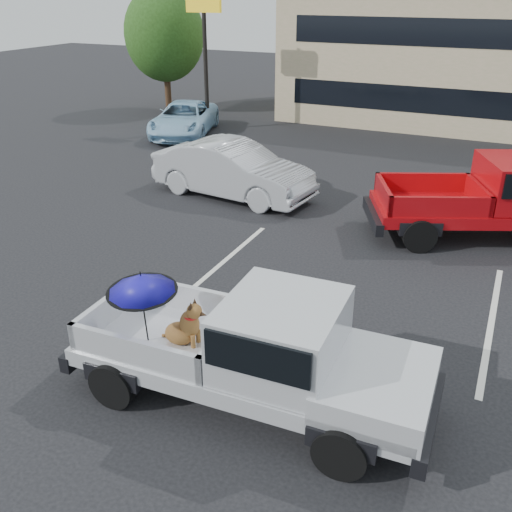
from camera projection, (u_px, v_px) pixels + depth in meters
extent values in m
plane|color=black|center=(311.00, 339.00, 10.58)|extent=(90.00, 90.00, 0.00)
cube|color=silver|center=(219.00, 266.00, 13.35)|extent=(0.12, 5.00, 0.01)
cube|color=silver|center=(491.00, 323.00, 11.07)|extent=(0.12, 5.00, 0.01)
cube|color=black|center=(502.00, 106.00, 23.11)|extent=(18.00, 0.08, 1.10)
cylinder|color=black|center=(206.00, 60.00, 24.54)|extent=(0.18, 0.18, 6.00)
cylinder|color=#332114|center=(168.00, 87.00, 29.28)|extent=(0.32, 0.32, 2.42)
ellipsoid|color=#214513|center=(164.00, 34.00, 28.20)|extent=(3.96, 3.96, 4.55)
cylinder|color=black|center=(114.00, 384.00, 8.79)|extent=(0.77, 0.30, 0.76)
cylinder|color=black|center=(175.00, 325.00, 10.32)|extent=(0.77, 0.30, 0.76)
cylinder|color=black|center=(341.00, 452.00, 7.52)|extent=(0.77, 0.30, 0.76)
cylinder|color=black|center=(372.00, 373.00, 9.05)|extent=(0.77, 0.30, 0.76)
cube|color=silver|center=(247.00, 364.00, 8.78)|extent=(5.45, 2.09, 0.28)
cube|color=silver|center=(378.00, 385.00, 7.98)|extent=(1.56, 1.97, 0.46)
cube|color=black|center=(429.00, 421.00, 7.88)|extent=(0.26, 1.97, 0.30)
cube|color=black|center=(102.00, 335.00, 9.82)|extent=(0.24, 1.96, 0.28)
cube|color=silver|center=(282.00, 335.00, 8.29)|extent=(1.71, 1.89, 1.05)
cube|color=black|center=(282.00, 323.00, 8.21)|extent=(1.56, 1.99, 0.55)
cube|color=black|center=(166.00, 340.00, 9.26)|extent=(2.36, 1.91, 0.10)
cube|color=silver|center=(191.00, 299.00, 9.86)|extent=(2.30, 0.17, 0.50)
cube|color=silver|center=(134.00, 354.00, 8.41)|extent=(2.30, 0.17, 0.50)
cube|color=silver|center=(108.00, 311.00, 9.52)|extent=(0.16, 1.84, 0.50)
cube|color=silver|center=(226.00, 339.00, 8.75)|extent=(0.16, 1.84, 0.50)
ellipsoid|color=brown|center=(180.00, 333.00, 9.05)|extent=(0.53, 0.44, 0.34)
cylinder|color=brown|center=(193.00, 342.00, 8.90)|extent=(0.07, 0.07, 0.26)
cylinder|color=brown|center=(198.00, 336.00, 9.04)|extent=(0.07, 0.07, 0.26)
ellipsoid|color=brown|center=(190.00, 324.00, 8.89)|extent=(0.33, 0.30, 0.46)
cylinder|color=red|center=(190.00, 316.00, 8.82)|extent=(0.22, 0.22, 0.04)
sphere|color=brown|center=(194.00, 311.00, 8.75)|extent=(0.25, 0.25, 0.25)
cone|color=black|center=(202.00, 314.00, 8.71)|extent=(0.17, 0.12, 0.12)
cone|color=black|center=(191.00, 306.00, 8.65)|extent=(0.09, 0.09, 0.13)
cone|color=black|center=(195.00, 302.00, 8.75)|extent=(0.09, 0.09, 0.13)
cylinder|color=brown|center=(170.00, 336.00, 9.16)|extent=(0.30, 0.05, 0.10)
cylinder|color=black|center=(144.00, 314.00, 8.89)|extent=(0.02, 0.10, 1.05)
cone|color=#1A13AC|center=(141.00, 284.00, 8.65)|extent=(1.10, 1.12, 0.36)
cylinder|color=black|center=(140.00, 274.00, 8.58)|extent=(0.02, 0.02, 0.10)
cylinder|color=black|center=(142.00, 291.00, 8.71)|extent=(1.10, 1.10, 0.09)
cylinder|color=black|center=(419.00, 236.00, 13.90)|extent=(0.88, 0.61, 0.83)
cylinder|color=black|center=(402.00, 207.00, 15.71)|extent=(0.88, 0.61, 0.83)
cube|color=#AA090E|center=(490.00, 210.00, 14.63)|extent=(6.23, 4.28, 0.31)
cube|color=black|center=(373.00, 215.00, 14.77)|extent=(1.04, 2.04, 0.31)
cube|color=black|center=(429.00, 207.00, 14.64)|extent=(3.10, 2.85, 0.11)
cube|color=#AA090E|center=(422.00, 183.00, 15.35)|extent=(2.34, 1.11, 0.55)
cube|color=#AA090E|center=(441.00, 208.00, 13.64)|extent=(2.34, 1.11, 0.55)
cube|color=#AA090E|center=(383.00, 194.00, 14.52)|extent=(0.90, 1.88, 0.55)
cube|color=#AA090E|center=(478.00, 195.00, 14.47)|extent=(0.90, 1.88, 0.55)
imported|color=#B9BBC1|center=(233.00, 170.00, 17.40)|extent=(5.28, 2.42, 1.68)
imported|color=#9AC8E6|center=(184.00, 119.00, 24.71)|extent=(3.68, 5.41, 1.38)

